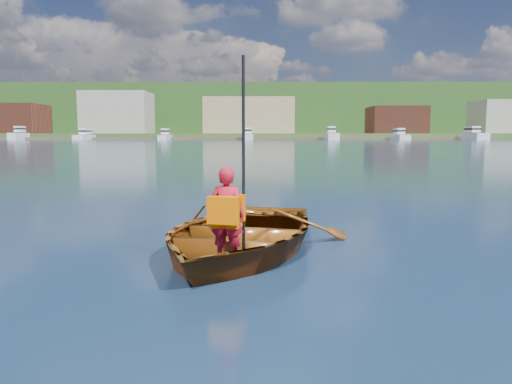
{
  "coord_description": "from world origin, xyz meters",
  "views": [
    {
      "loc": [
        -0.61,
        -6.76,
        1.51
      ],
      "look_at": [
        -0.69,
        -0.42,
        0.78
      ],
      "focal_mm": 35.0,
      "sensor_mm": 36.0,
      "label": 1
    }
  ],
  "objects_px": {
    "marina_yachts": "(279,135)",
    "dock": "(239,139)",
    "child_paddler": "(227,213)",
    "rowboat": "(238,234)"
  },
  "relations": [
    {
      "from": "dock",
      "to": "child_paddler",
      "type": "bearing_deg",
      "value": -87.42
    },
    {
      "from": "marina_yachts",
      "to": "rowboat",
      "type": "bearing_deg",
      "value": -92.13
    },
    {
      "from": "rowboat",
      "to": "child_paddler",
      "type": "xyz_separation_m",
      "value": [
        -0.08,
        -0.91,
        0.42
      ]
    },
    {
      "from": "child_paddler",
      "to": "marina_yachts",
      "type": "height_order",
      "value": "marina_yachts"
    },
    {
      "from": "child_paddler",
      "to": "marina_yachts",
      "type": "bearing_deg",
      "value": 87.85
    },
    {
      "from": "dock",
      "to": "marina_yachts",
      "type": "xyz_separation_m",
      "value": [
        12.16,
        -4.69,
        0.98
      ]
    },
    {
      "from": "marina_yachts",
      "to": "dock",
      "type": "bearing_deg",
      "value": 158.9
    },
    {
      "from": "dock",
      "to": "marina_yachts",
      "type": "relative_size",
      "value": 1.15
    },
    {
      "from": "rowboat",
      "to": "marina_yachts",
      "type": "bearing_deg",
      "value": 87.87
    },
    {
      "from": "child_paddler",
      "to": "rowboat",
      "type": "bearing_deg",
      "value": 84.83
    }
  ]
}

